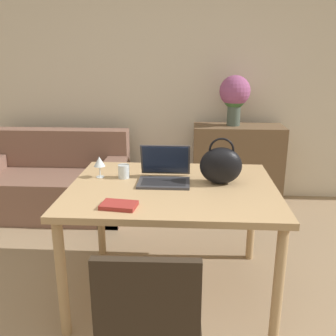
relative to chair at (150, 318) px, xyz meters
The scene contains 11 objects.
wall_back 2.99m from the chair, 91.21° to the left, with size 10.00×0.06×2.70m.
dining_table 0.95m from the chair, 86.85° to the left, with size 1.33×1.05×0.77m.
chair is the anchor object (origin of this frame).
couch 2.60m from the chair, 118.99° to the left, with size 1.50×0.81×0.82m.
sideboard 2.61m from the chair, 75.30° to the left, with size 0.93×0.40×0.88m.
laptop 1.08m from the chair, 90.44° to the left, with size 0.34×0.31×0.23m.
drinking_glass 1.16m from the chair, 105.12° to the left, with size 0.08×0.08×0.09m.
wine_glass 1.23m from the chair, 112.99° to the left, with size 0.08×0.08×0.15m.
handbag 1.13m from the chair, 70.06° to the left, with size 0.27×0.16×0.31m.
flower_vase 2.70m from the chair, 76.66° to the left, with size 0.31×0.31×0.51m.
book 0.67m from the chair, 112.28° to the left, with size 0.21×0.15×0.02m.
Camera 1 is at (0.22, -1.47, 1.58)m, focal length 40.00 mm.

